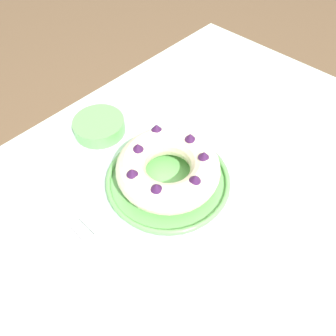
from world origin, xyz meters
TOP-DOWN VIEW (x-y plane):
  - ground_plane at (0.00, 0.00)m, footprint 8.00×8.00m
  - dining_table at (0.00, 0.00)m, footprint 1.39×0.90m
  - serving_dish at (0.01, 0.04)m, footprint 0.30×0.30m
  - bundt_cake at (0.01, 0.04)m, footprint 0.24×0.24m
  - fork at (-0.22, 0.03)m, footprint 0.02×0.21m
  - serving_knife at (-0.24, -0.01)m, footprint 0.02×0.23m
  - cake_knife at (-0.20, 0.02)m, footprint 0.02×0.18m
  - side_bowl at (0.01, 0.30)m, footprint 0.14×0.14m

SIDE VIEW (x-z plane):
  - ground_plane at x=0.00m, z-range 0.00..0.00m
  - dining_table at x=0.00m, z-range 0.27..1.01m
  - fork at x=-0.22m, z-range 0.73..0.74m
  - cake_knife at x=-0.20m, z-range 0.73..0.74m
  - serving_knife at x=-0.24m, z-range 0.73..0.74m
  - serving_dish at x=0.01m, z-range 0.73..0.76m
  - side_bowl at x=0.01m, z-range 0.73..0.77m
  - bundt_cake at x=0.01m, z-range 0.75..0.84m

